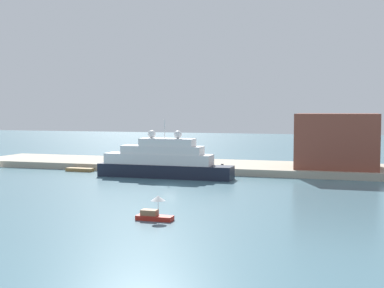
% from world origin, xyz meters
% --- Properties ---
extents(ground, '(400.00, 400.00, 0.00)m').
position_xyz_m(ground, '(0.00, 0.00, 0.00)').
color(ground, slate).
extents(quay_dock, '(110.00, 19.21, 1.41)m').
position_xyz_m(quay_dock, '(0.00, 25.60, 0.71)').
color(quay_dock, '#ADA38E').
rests_on(quay_dock, ground).
extents(large_yacht, '(26.94, 4.50, 11.37)m').
position_xyz_m(large_yacht, '(-4.87, 9.58, 3.10)').
color(large_yacht, black).
rests_on(large_yacht, ground).
extents(small_motorboat, '(4.46, 1.72, 2.99)m').
position_xyz_m(small_motorboat, '(7.75, -27.41, 1.01)').
color(small_motorboat, '#B22319').
rests_on(small_motorboat, ground).
extents(work_barge, '(6.03, 1.84, 0.72)m').
position_xyz_m(work_barge, '(-25.42, 13.85, 0.36)').
color(work_barge, olive).
rests_on(work_barge, ground).
extents(harbor_building, '(16.08, 12.79, 11.05)m').
position_xyz_m(harbor_building, '(27.52, 24.14, 6.94)').
color(harbor_building, brown).
rests_on(harbor_building, quay_dock).
extents(parked_car, '(4.39, 1.70, 1.44)m').
position_xyz_m(parked_car, '(-19.86, 24.29, 2.04)').
color(parked_car, black).
rests_on(parked_car, quay_dock).
extents(person_figure, '(0.36, 0.36, 1.82)m').
position_xyz_m(person_figure, '(-14.42, 18.63, 2.26)').
color(person_figure, '#334C8C').
rests_on(person_figure, quay_dock).
extents(mooring_bollard, '(0.53, 0.53, 0.82)m').
position_xyz_m(mooring_bollard, '(5.25, 17.17, 1.82)').
color(mooring_bollard, black).
rests_on(mooring_bollard, quay_dock).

